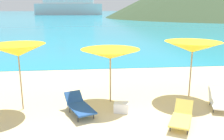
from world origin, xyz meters
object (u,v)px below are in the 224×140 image
at_px(umbrella_4, 110,54).
at_px(cooler_box, 121,107).
at_px(lounge_chair_6, 79,105).
at_px(umbrella_3, 18,50).
at_px(lounge_chair_10, 182,116).
at_px(umbrella_5, 193,47).
at_px(lounge_chair_1, 218,100).
at_px(cruise_ship, 69,1).

distance_m(umbrella_4, cooler_box, 2.04).
xyz_separation_m(umbrella_4, lounge_chair_6, (-1.18, -1.08, -1.57)).
xyz_separation_m(umbrella_3, umbrella_4, (3.21, 0.46, -0.27)).
bearing_deg(lounge_chair_6, cooler_box, -21.29).
bearing_deg(lounge_chair_6, umbrella_3, 141.30).
bearing_deg(lounge_chair_10, umbrella_5, 90.93).
relative_size(lounge_chair_1, cooler_box, 3.22).
xyz_separation_m(umbrella_5, lounge_chair_1, (0.58, -1.22, -1.80)).
bearing_deg(umbrella_4, lounge_chair_10, -48.67).
height_order(umbrella_4, lounge_chair_1, umbrella_4).
relative_size(umbrella_3, lounge_chair_1, 1.47).
height_order(umbrella_5, lounge_chair_10, umbrella_5).
xyz_separation_m(lounge_chair_1, lounge_chair_10, (-1.88, -1.26, 0.03)).
xyz_separation_m(umbrella_5, cooler_box, (-3.02, -1.29, -1.88)).
bearing_deg(lounge_chair_6, umbrella_4, 20.88).
relative_size(lounge_chair_1, lounge_chair_10, 1.05).
bearing_deg(cooler_box, lounge_chair_6, -165.57).
distance_m(umbrella_3, lounge_chair_6, 2.81).
bearing_deg(umbrella_4, cooler_box, -75.61).
bearing_deg(umbrella_3, lounge_chair_1, -4.41).
distance_m(lounge_chair_1, cruise_ship, 150.60).
distance_m(umbrella_4, cruise_ship, 149.19).
bearing_deg(lounge_chair_1, cooler_box, -160.15).
relative_size(lounge_chair_1, lounge_chair_6, 0.95).
bearing_deg(umbrella_5, lounge_chair_10, -117.69).
bearing_deg(cruise_ship, umbrella_5, -81.77).
relative_size(umbrella_4, cooler_box, 4.46).
distance_m(umbrella_4, umbrella_5, 3.30).
bearing_deg(cooler_box, umbrella_3, -175.91).
xyz_separation_m(cooler_box, cruise_ship, (-10.82, 149.75, 8.31)).
bearing_deg(cooler_box, umbrella_5, 37.15).
relative_size(lounge_chair_10, cooler_box, 3.07).
distance_m(umbrella_5, lounge_chair_1, 2.25).
height_order(umbrella_3, lounge_chair_10, umbrella_3).
bearing_deg(umbrella_4, cruise_ship, 94.06).
xyz_separation_m(lounge_chair_6, lounge_chair_10, (3.17, -1.18, -0.02)).
relative_size(umbrella_4, cruise_ship, 0.05).
bearing_deg(lounge_chair_6, lounge_chair_1, -20.80).
distance_m(umbrella_4, lounge_chair_1, 4.32).
bearing_deg(lounge_chair_10, cooler_box, 173.87).
bearing_deg(lounge_chair_1, umbrella_5, 134.27).
xyz_separation_m(umbrella_3, cooler_box, (3.49, -0.61, -1.98)).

